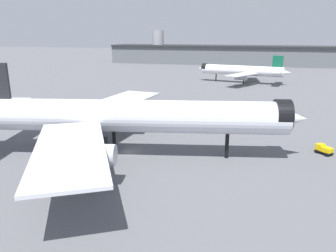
% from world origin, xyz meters
% --- Properties ---
extents(ground, '(900.00, 900.00, 0.00)m').
position_xyz_m(ground, '(0.00, 0.00, 0.00)').
color(ground, '#56565B').
extents(airliner_near_gate, '(68.60, 61.65, 18.00)m').
position_xyz_m(airliner_near_gate, '(-0.55, -1.94, 7.92)').
color(airliner_near_gate, silver).
rests_on(airliner_near_gate, ground).
extents(airliner_far_taxiway, '(45.30, 40.84, 13.54)m').
position_xyz_m(airliner_far_taxiway, '(13.02, 105.81, 5.97)').
color(airliner_far_taxiway, white).
rests_on(airliner_far_taxiway, ground).
extents(terminal_building, '(181.33, 32.54, 25.82)m').
position_xyz_m(terminal_building, '(-10.15, 204.95, 7.48)').
color(terminal_building, slate).
rests_on(terminal_building, ground).
extents(baggage_tug_wing, '(3.42, 3.40, 1.85)m').
position_xyz_m(baggage_tug_wing, '(37.54, 10.60, 0.97)').
color(baggage_tug_wing, black).
rests_on(baggage_tug_wing, ground).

